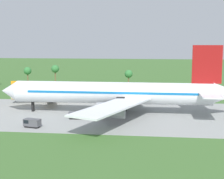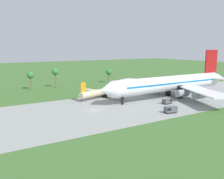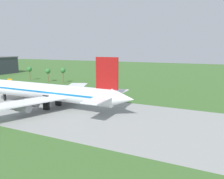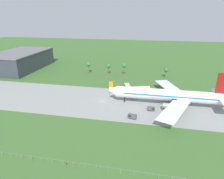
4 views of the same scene
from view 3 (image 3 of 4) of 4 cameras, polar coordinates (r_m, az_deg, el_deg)
name	(u,v)px [view 3 (image 3 of 4)]	position (r m, az deg, el deg)	size (l,w,h in m)	color
jet_airliner	(50,92)	(90.92, -15.95, -0.66)	(72.32, 61.85, 20.60)	white
regional_aircraft	(32,89)	(120.20, -20.16, 0.03)	(26.84, 24.39, 7.95)	beige
baggage_tug	(14,106)	(94.03, -24.20, -4.05)	(4.14, 2.31, 1.99)	black
palm_tree_row	(60,72)	(154.26, -13.45, 4.54)	(68.47, 3.60, 10.62)	brown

